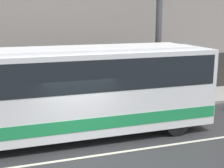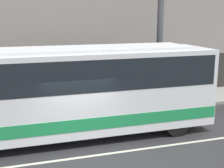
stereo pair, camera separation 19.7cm
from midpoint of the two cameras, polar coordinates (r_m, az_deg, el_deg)
name	(u,v)px [view 1 (the left image)]	position (r m, az deg, el deg)	size (l,w,h in m)	color
ground_plane	(85,157)	(10.75, -5.46, -13.19)	(60.00, 60.00, 0.00)	#2D2D30
sidewalk	(59,109)	(15.79, -10.02, -4.55)	(60.00, 2.99, 0.14)	gray
building_facade	(51,18)	(16.73, -11.46, 11.68)	(60.00, 0.35, 9.29)	gray
lane_stripe	(85,157)	(10.75, -5.46, -13.17)	(54.00, 0.14, 0.01)	beige
transit_bus	(67,88)	(11.85, -8.78, -0.81)	(11.45, 2.61, 3.47)	white
utility_pole_near	(158,36)	(15.85, 8.13, 8.62)	(0.31, 0.31, 6.93)	#4C4C4F
pedestrian_waiting	(61,97)	(15.04, -9.68, -2.33)	(0.36, 0.36, 1.53)	navy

